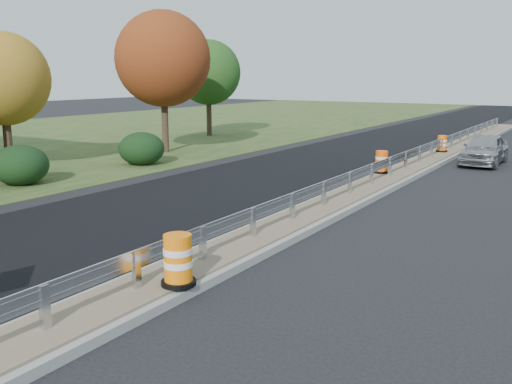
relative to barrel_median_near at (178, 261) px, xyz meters
The scene contains 14 objects.
ground 5.55m from the barrel_median_near, 95.73° to the left, with size 140.00×140.00×0.00m, color black.
grass_verge_near 29.03m from the barrel_median_near, 147.77° to the left, with size 30.00×120.00×0.03m, color #2D431D.
milled_overlay 16.27m from the barrel_median_near, 107.73° to the left, with size 7.20×120.00×0.01m, color black.
median 13.50m from the barrel_median_near, 92.34° to the left, with size 1.60×55.00×0.23m.
guardrail 14.49m from the barrel_median_near, 92.18° to the left, with size 0.10×46.15×0.72m.
hedge_mid 13.24m from the barrel_median_near, 155.55° to the left, with size 2.09×2.09×1.52m, color black.
hedge_north 16.28m from the barrel_median_near, 135.18° to the left, with size 2.09×2.09×1.52m, color black.
tree_near_yellow 17.55m from the barrel_median_near, 154.31° to the left, with size 3.96×3.96×5.88m.
tree_near_red 20.99m from the barrel_median_near, 131.20° to the left, with size 4.95×4.95×7.35m.
tree_near_back 28.94m from the barrel_median_near, 125.18° to the left, with size 4.29×4.29×6.37m.
barrel_median_near is the anchor object (origin of this frame).
barrel_median_mid 13.91m from the barrel_median_near, 94.23° to the left, with size 0.60×0.60×0.88m.
barrel_median_far 21.65m from the barrel_median_near, 91.59° to the left, with size 0.56×0.56×0.83m.
car_silver 20.00m from the barrel_median_near, 85.01° to the left, with size 1.67×4.15×1.41m, color #A6A5AA.
Camera 1 is at (7.04, -13.24, 4.05)m, focal length 40.00 mm.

